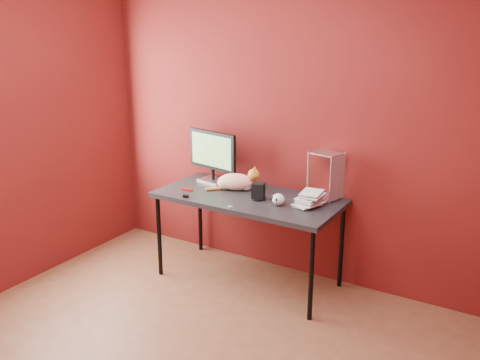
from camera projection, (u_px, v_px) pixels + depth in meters
The scene contains 11 objects.
room at pixel (146, 149), 2.92m from camera, with size 3.52×3.52×2.61m.
desk at pixel (248, 202), 4.33m from camera, with size 1.50×0.70×0.75m.
monitor at pixel (213, 154), 4.63m from camera, with size 0.51×0.21×0.45m.
cat at pixel (236, 182), 4.45m from camera, with size 0.40×0.29×0.21m.
skull_mug at pixel (278, 199), 4.09m from camera, with size 0.10×0.10×0.09m.
speaker at pixel (258, 192), 4.22m from camera, with size 0.12×0.12×0.13m.
book_stack at pixel (305, 126), 3.97m from camera, with size 0.22×0.25×1.22m.
wire_rack at pixel (326, 175), 4.21m from camera, with size 0.26×0.23×0.38m.
pocket_knife at pixel (187, 190), 4.44m from camera, with size 0.09×0.02×0.02m, color #9C0C0D.
black_gadget at pixel (186, 196), 4.28m from camera, with size 0.05×0.03×0.02m, color black.
washer at pixel (230, 207), 4.07m from camera, with size 0.04×0.04×0.00m, color #B9B9BE.
Camera 1 is at (1.90, -2.16, 2.14)m, focal length 40.00 mm.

